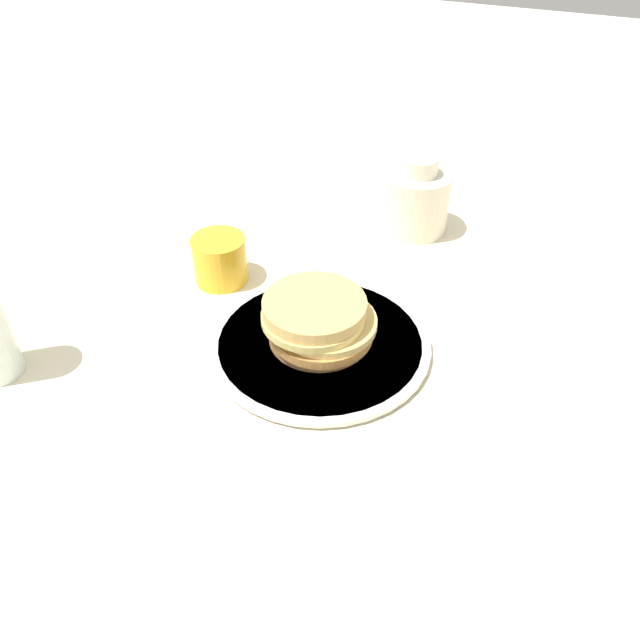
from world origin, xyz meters
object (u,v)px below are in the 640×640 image
(plate, at_px, (320,343))
(juice_glass, at_px, (220,260))
(cream_jug, at_px, (416,199))
(pancake_stack, at_px, (319,321))

(plate, bearing_deg, juice_glass, 156.31)
(plate, xyz_separation_m, cream_jug, (0.03, 0.35, 0.05))
(plate, xyz_separation_m, juice_glass, (-0.20, 0.09, 0.03))
(plate, distance_m, juice_glass, 0.22)
(plate, distance_m, cream_jug, 0.35)
(juice_glass, bearing_deg, cream_jug, 48.39)
(pancake_stack, distance_m, juice_glass, 0.22)
(juice_glass, bearing_deg, plate, -23.69)
(plate, height_order, juice_glass, juice_glass)
(plate, bearing_deg, cream_jug, 85.11)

